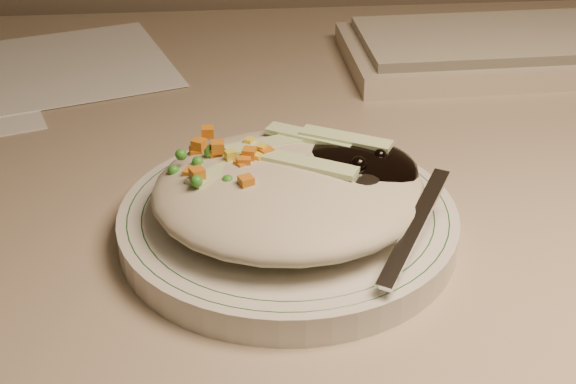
{
  "coord_description": "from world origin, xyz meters",
  "views": [
    {
      "loc": [
        -0.12,
        0.73,
        1.07
      ],
      "look_at": [
        -0.08,
        1.21,
        0.78
      ],
      "focal_mm": 50.0,
      "sensor_mm": 36.0,
      "label": 1
    }
  ],
  "objects": [
    {
      "name": "plate_rim",
      "position": [
        -0.08,
        1.21,
        0.76
      ],
      "size": [
        0.23,
        0.23,
        0.0
      ],
      "color": "#144723",
      "rests_on": "plate"
    },
    {
      "name": "plate",
      "position": [
        -0.08,
        1.21,
        0.75
      ],
      "size": [
        0.24,
        0.24,
        0.02
      ],
      "primitive_type": "cylinder",
      "color": "silver",
      "rests_on": "desk"
    },
    {
      "name": "meal",
      "position": [
        -0.07,
        1.21,
        0.78
      ],
      "size": [
        0.21,
        0.19,
        0.05
      ],
      "color": "#B5AB93",
      "rests_on": "plate"
    },
    {
      "name": "keyboard",
      "position": [
        0.25,
        1.53,
        0.76
      ],
      "size": [
        0.48,
        0.18,
        0.03
      ],
      "rotation": [
        0.0,
        0.0,
        0.03
      ],
      "color": "#BCAF9A",
      "rests_on": "desk"
    },
    {
      "name": "desk",
      "position": [
        0.0,
        1.38,
        0.54
      ],
      "size": [
        1.4,
        0.7,
        0.74
      ],
      "color": "gray",
      "rests_on": "ground"
    }
  ]
}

